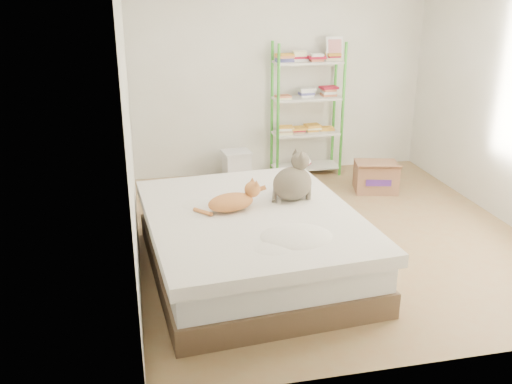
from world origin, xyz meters
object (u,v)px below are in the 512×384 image
object	(u,v)px
grey_cat	(293,177)
shelf_unit	(308,106)
orange_cat	(231,200)
cardboard_box	(376,177)
bed	(252,242)
white_bin	(237,166)

from	to	relation	value
grey_cat	shelf_unit	xyz separation A→B (m)	(0.82, 2.25, 0.12)
orange_cat	cardboard_box	size ratio (longest dim) A/B	0.84
shelf_unit	cardboard_box	bearing A→B (deg)	-51.29
orange_cat	shelf_unit	size ratio (longest dim) A/B	0.28
grey_cat	bed	bearing A→B (deg)	103.45
orange_cat	shelf_unit	distance (m)	2.77
orange_cat	cardboard_box	distance (m)	2.63
bed	grey_cat	distance (m)	0.68
orange_cat	white_bin	xyz separation A→B (m)	(0.46, 2.28, -0.45)
cardboard_box	white_bin	size ratio (longest dim) A/B	1.46
cardboard_box	shelf_unit	bearing A→B (deg)	142.53
white_bin	cardboard_box	bearing A→B (deg)	-23.73
cardboard_box	bed	bearing A→B (deg)	-124.65
bed	shelf_unit	size ratio (longest dim) A/B	1.32
orange_cat	bed	bearing A→B (deg)	-38.20
bed	white_bin	distance (m)	2.37
orange_cat	shelf_unit	xyz separation A→B (m)	(1.40, 2.38, 0.25)
bed	orange_cat	world-z (taller)	orange_cat
bed	cardboard_box	xyz separation A→B (m)	(1.87, 1.66, -0.10)
shelf_unit	cardboard_box	distance (m)	1.25
bed	grey_cat	xyz separation A→B (m)	(0.41, 0.21, 0.50)
white_bin	orange_cat	bearing A→B (deg)	-101.47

